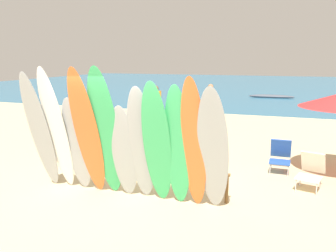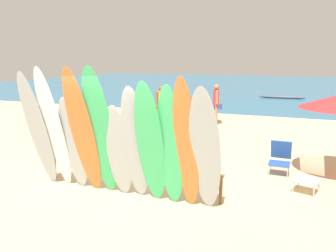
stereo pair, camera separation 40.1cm
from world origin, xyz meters
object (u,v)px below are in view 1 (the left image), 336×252
object	(u,v)px
surfboard_green_7	(157,144)
beach_chair_red	(311,170)
distant_boat	(271,96)
surfboard_orange_3	(87,134)
surfboard_grey_6	(141,145)
surfboard_green_8	(178,147)
beachgoer_photographing	(156,103)
surfboard_grey_5	(124,152)
surfboard_grey_10	(213,151)
surfboard_green_4	(105,134)
surfboard_grey_2	(77,145)
beachgoer_midbeach	(73,120)
surfboard_rack	(134,168)
surfboard_orange_9	(194,145)
beach_chair_blue	(280,155)
beachgoer_by_water	(210,101)
surfboard_grey_0	(40,132)
surfboard_white_1	(56,130)

from	to	relation	value
surfboard_green_7	beach_chair_red	world-z (taller)	surfboard_green_7
distant_boat	surfboard_orange_3	bearing A→B (deg)	-98.03
surfboard_grey_6	surfboard_green_8	distance (m)	0.75
beachgoer_photographing	surfboard_orange_3	bearing A→B (deg)	30.94
surfboard_grey_5	surfboard_grey_10	world-z (taller)	surfboard_grey_10
surfboard_green_4	beachgoer_photographing	size ratio (longest dim) A/B	1.65
surfboard_grey_2	beachgoer_midbeach	world-z (taller)	surfboard_grey_2
surfboard_rack	surfboard_orange_3	distance (m)	1.26
surfboard_grey_6	beachgoer_midbeach	distance (m)	5.02
surfboard_orange_9	surfboard_grey_10	bearing A→B (deg)	2.92
beachgoer_photographing	beachgoer_midbeach	world-z (taller)	beachgoer_photographing
surfboard_grey_2	surfboard_grey_6	xyz separation A→B (m)	(1.50, -0.04, 0.14)
surfboard_green_4	beach_chair_blue	distance (m)	4.51
surfboard_grey_2	surfboard_green_7	world-z (taller)	surfboard_green_7
surfboard_green_8	beachgoer_photographing	bearing A→B (deg)	112.24
surfboard_grey_2	surfboard_grey_10	distance (m)	2.93
beachgoer_photographing	beach_chair_blue	size ratio (longest dim) A/B	2.09
surfboard_grey_10	beachgoer_by_water	xyz separation A→B (m)	(-1.86, 8.55, -0.19)
surfboard_grey_6	beachgoer_midbeach	world-z (taller)	surfboard_grey_6
surfboard_rack	surfboard_green_8	size ratio (longest dim) A/B	1.70
surfboard_grey_0	distant_boat	size ratio (longest dim) A/B	0.84
surfboard_green_8	surfboard_orange_9	size ratio (longest dim) A/B	0.93
surfboard_grey_10	beach_chair_red	bearing A→B (deg)	48.36
surfboard_grey_10	beach_chair_red	distance (m)	2.73
surfboard_grey_10	surfboard_green_8	bearing A→B (deg)	178.38
surfboard_orange_3	surfboard_grey_5	xyz separation A→B (m)	(0.72, 0.17, -0.36)
surfboard_orange_3	beachgoer_midbeach	bearing A→B (deg)	127.69
beach_chair_red	beach_chair_blue	distance (m)	1.20
surfboard_grey_6	surfboard_grey_10	distance (m)	1.43
surfboard_green_4	beach_chair_red	world-z (taller)	surfboard_green_4
surfboard_grey_6	surfboard_green_8	world-z (taller)	surfboard_green_8
surfboard_green_8	beachgoer_by_water	xyz separation A→B (m)	(-1.18, 8.51, -0.19)
surfboard_green_7	beach_chair_red	size ratio (longest dim) A/B	3.10
surfboard_grey_2	surfboard_green_4	world-z (taller)	surfboard_green_4
surfboard_orange_9	beach_chair_red	world-z (taller)	surfboard_orange_9
surfboard_rack	surfboard_grey_0	xyz separation A→B (m)	(-1.88, -0.59, 0.78)
beachgoer_photographing	beach_chair_red	distance (m)	7.97
beachgoer_midbeach	beach_chair_red	size ratio (longest dim) A/B	1.85
surfboard_green_7	surfboard_green_8	size ratio (longest dim) A/B	1.04
surfboard_orange_3	beach_chair_red	world-z (taller)	surfboard_orange_3
surfboard_orange_3	surfboard_green_7	distance (m)	1.47
surfboard_grey_0	surfboard_orange_9	world-z (taller)	surfboard_grey_0
beach_chair_red	distant_boat	xyz separation A→B (m)	(-1.54, 17.78, -0.31)
beach_chair_blue	surfboard_green_4	bearing A→B (deg)	-137.21
surfboard_green_8	surfboard_green_4	bearing A→B (deg)	-178.80
surfboard_rack	surfboard_grey_10	bearing A→B (deg)	-16.37
beachgoer_photographing	distant_boat	distance (m)	13.00
surfboard_rack	surfboard_grey_5	world-z (taller)	surfboard_grey_5
surfboard_white_1	surfboard_grey_5	world-z (taller)	surfboard_white_1
surfboard_grey_0	beachgoer_photographing	distance (m)	7.48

